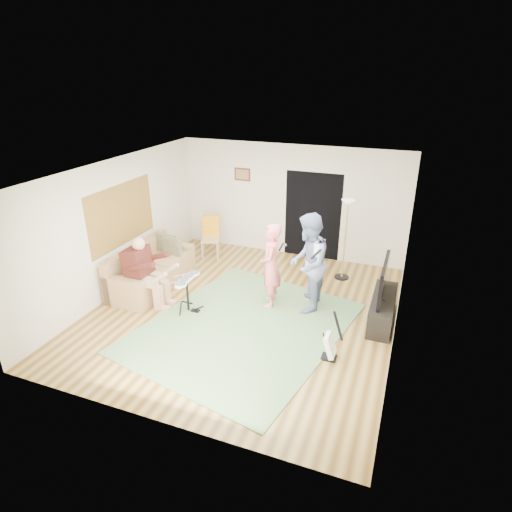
{
  "coord_description": "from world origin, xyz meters",
  "views": [
    {
      "loc": [
        2.74,
        -6.55,
        4.28
      ],
      "look_at": [
        0.13,
        0.3,
        1.05
      ],
      "focal_mm": 30.0,
      "sensor_mm": 36.0,
      "label": 1
    }
  ],
  "objects_px": {
    "singer": "(271,265)",
    "torchiere_lamp": "(346,226)",
    "guitar_spare": "(331,345)",
    "tv_cabinet": "(382,309)",
    "dining_chair": "(211,243)",
    "drum_kit": "(188,296)",
    "sofa": "(149,273)",
    "television": "(384,279)",
    "guitarist": "(308,263)"
  },
  "relations": [
    {
      "from": "tv_cabinet",
      "to": "torchiere_lamp",
      "type": "bearing_deg",
      "value": 123.47
    },
    {
      "from": "sofa",
      "to": "torchiere_lamp",
      "type": "height_order",
      "value": "torchiere_lamp"
    },
    {
      "from": "singer",
      "to": "tv_cabinet",
      "type": "xyz_separation_m",
      "value": [
        2.12,
        0.13,
        -0.59
      ]
    },
    {
      "from": "drum_kit",
      "to": "guitar_spare",
      "type": "bearing_deg",
      "value": -10.03
    },
    {
      "from": "singer",
      "to": "torchiere_lamp",
      "type": "bearing_deg",
      "value": 130.82
    },
    {
      "from": "singer",
      "to": "tv_cabinet",
      "type": "distance_m",
      "value": 2.2
    },
    {
      "from": "tv_cabinet",
      "to": "television",
      "type": "distance_m",
      "value": 0.6
    },
    {
      "from": "guitarist",
      "to": "dining_chair",
      "type": "height_order",
      "value": "guitarist"
    },
    {
      "from": "singer",
      "to": "guitarist",
      "type": "height_order",
      "value": "guitarist"
    },
    {
      "from": "sofa",
      "to": "torchiere_lamp",
      "type": "distance_m",
      "value": 4.3
    },
    {
      "from": "dining_chair",
      "to": "tv_cabinet",
      "type": "relative_size",
      "value": 0.72
    },
    {
      "from": "dining_chair",
      "to": "singer",
      "type": "bearing_deg",
      "value": -59.48
    },
    {
      "from": "singer",
      "to": "torchiere_lamp",
      "type": "height_order",
      "value": "torchiere_lamp"
    },
    {
      "from": "dining_chair",
      "to": "tv_cabinet",
      "type": "xyz_separation_m",
      "value": [
        4.24,
        -1.57,
        -0.11
      ]
    },
    {
      "from": "drum_kit",
      "to": "television",
      "type": "xyz_separation_m",
      "value": [
        3.45,
        0.94,
        0.53
      ]
    },
    {
      "from": "guitar_spare",
      "to": "tv_cabinet",
      "type": "relative_size",
      "value": 0.63
    },
    {
      "from": "guitar_spare",
      "to": "torchiere_lamp",
      "type": "relative_size",
      "value": 0.49
    },
    {
      "from": "guitar_spare",
      "to": "torchiere_lamp",
      "type": "bearing_deg",
      "value": 96.79
    },
    {
      "from": "sofa",
      "to": "guitarist",
      "type": "xyz_separation_m",
      "value": [
        3.37,
        0.25,
        0.67
      ]
    },
    {
      "from": "torchiere_lamp",
      "to": "television",
      "type": "distance_m",
      "value": 1.84
    },
    {
      "from": "sofa",
      "to": "drum_kit",
      "type": "height_order",
      "value": "sofa"
    },
    {
      "from": "sofa",
      "to": "dining_chair",
      "type": "height_order",
      "value": "dining_chair"
    },
    {
      "from": "drum_kit",
      "to": "dining_chair",
      "type": "relative_size",
      "value": 0.72
    },
    {
      "from": "dining_chair",
      "to": "television",
      "type": "height_order",
      "value": "television"
    },
    {
      "from": "torchiere_lamp",
      "to": "television",
      "type": "xyz_separation_m",
      "value": [
        0.96,
        -1.52,
        -0.38
      ]
    },
    {
      "from": "drum_kit",
      "to": "tv_cabinet",
      "type": "height_order",
      "value": "drum_kit"
    },
    {
      "from": "singer",
      "to": "dining_chair",
      "type": "xyz_separation_m",
      "value": [
        -2.12,
        1.7,
        -0.48
      ]
    },
    {
      "from": "sofa",
      "to": "tv_cabinet",
      "type": "distance_m",
      "value": 4.8
    },
    {
      "from": "guitarist",
      "to": "television",
      "type": "distance_m",
      "value": 1.38
    },
    {
      "from": "drum_kit",
      "to": "singer",
      "type": "height_order",
      "value": "singer"
    },
    {
      "from": "tv_cabinet",
      "to": "television",
      "type": "relative_size",
      "value": 1.17
    },
    {
      "from": "guitarist",
      "to": "guitar_spare",
      "type": "height_order",
      "value": "guitarist"
    },
    {
      "from": "sofa",
      "to": "drum_kit",
      "type": "xyz_separation_m",
      "value": [
        1.3,
        -0.65,
        0.03
      ]
    },
    {
      "from": "sofa",
      "to": "guitar_spare",
      "type": "relative_size",
      "value": 2.44
    },
    {
      "from": "torchiere_lamp",
      "to": "sofa",
      "type": "bearing_deg",
      "value": -154.46
    },
    {
      "from": "drum_kit",
      "to": "dining_chair",
      "type": "height_order",
      "value": "dining_chair"
    },
    {
      "from": "drum_kit",
      "to": "singer",
      "type": "bearing_deg",
      "value": 30.25
    },
    {
      "from": "dining_chair",
      "to": "tv_cabinet",
      "type": "distance_m",
      "value": 4.52
    },
    {
      "from": "singer",
      "to": "guitar_spare",
      "type": "distance_m",
      "value": 2.05
    },
    {
      "from": "torchiere_lamp",
      "to": "dining_chair",
      "type": "height_order",
      "value": "torchiere_lamp"
    },
    {
      "from": "drum_kit",
      "to": "singer",
      "type": "xyz_separation_m",
      "value": [
        1.38,
        0.8,
        0.52
      ]
    },
    {
      "from": "torchiere_lamp",
      "to": "dining_chair",
      "type": "xyz_separation_m",
      "value": [
        -3.23,
        0.04,
        -0.87
      ]
    },
    {
      "from": "dining_chair",
      "to": "torchiere_lamp",
      "type": "bearing_deg",
      "value": -21.54
    },
    {
      "from": "drum_kit",
      "to": "dining_chair",
      "type": "distance_m",
      "value": 2.61
    },
    {
      "from": "tv_cabinet",
      "to": "dining_chair",
      "type": "bearing_deg",
      "value": 159.69
    },
    {
      "from": "torchiere_lamp",
      "to": "dining_chair",
      "type": "bearing_deg",
      "value": 179.22
    },
    {
      "from": "tv_cabinet",
      "to": "television",
      "type": "bearing_deg",
      "value": 180.0
    },
    {
      "from": "sofa",
      "to": "guitarist",
      "type": "height_order",
      "value": "guitarist"
    },
    {
      "from": "television",
      "to": "tv_cabinet",
      "type": "bearing_deg",
      "value": 0.0
    },
    {
      "from": "drum_kit",
      "to": "tv_cabinet",
      "type": "xyz_separation_m",
      "value": [
        3.5,
        0.94,
        -0.07
      ]
    }
  ]
}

